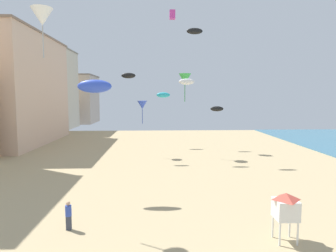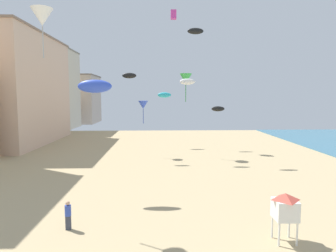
{
  "view_description": "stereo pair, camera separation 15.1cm",
  "coord_description": "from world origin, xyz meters",
  "px_view_note": "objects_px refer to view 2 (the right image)",
  "views": [
    {
      "loc": [
        1.25,
        -5.11,
        7.4
      ],
      "look_at": [
        2.06,
        16.19,
        5.3
      ],
      "focal_mm": 31.9,
      "sensor_mm": 36.0,
      "label": 1
    },
    {
      "loc": [
        1.4,
        -5.12,
        7.4
      ],
      "look_at": [
        2.06,
        16.19,
        5.3
      ],
      "focal_mm": 31.9,
      "sensor_mm": 36.0,
      "label": 2
    }
  ],
  "objects_px": {
    "kite_cyan_parafoil": "(164,95)",
    "kite_white_delta": "(42,17)",
    "kite_black_parafoil_2": "(218,109)",
    "kite_blue_parafoil": "(95,86)",
    "kite_black_parafoil": "(129,76)",
    "kite_magenta_box": "(173,15)",
    "kite_flyer": "(68,214)",
    "kite_green_delta": "(186,79)",
    "kite_blue_delta": "(143,105)",
    "kite_black_parafoil_3": "(195,31)",
    "kite_white_parafoil": "(187,82)",
    "lifeguard_stand": "(285,207)"
  },
  "relations": [
    {
      "from": "kite_flyer",
      "to": "kite_blue_parafoil",
      "type": "height_order",
      "value": "kite_blue_parafoil"
    },
    {
      "from": "kite_black_parafoil_2",
      "to": "kite_magenta_box",
      "type": "distance_m",
      "value": 14.85
    },
    {
      "from": "kite_flyer",
      "to": "kite_white_parafoil",
      "type": "relative_size",
      "value": 0.93
    },
    {
      "from": "kite_black_parafoil",
      "to": "kite_white_delta",
      "type": "distance_m",
      "value": 17.48
    },
    {
      "from": "kite_white_delta",
      "to": "kite_magenta_box",
      "type": "height_order",
      "value": "kite_magenta_box"
    },
    {
      "from": "kite_cyan_parafoil",
      "to": "kite_black_parafoil_3",
      "type": "height_order",
      "value": "kite_black_parafoil_3"
    },
    {
      "from": "kite_white_delta",
      "to": "kite_cyan_parafoil",
      "type": "bearing_deg",
      "value": 73.7
    },
    {
      "from": "kite_magenta_box",
      "to": "kite_blue_delta",
      "type": "bearing_deg",
      "value": -121.2
    },
    {
      "from": "lifeguard_stand",
      "to": "kite_magenta_box",
      "type": "xyz_separation_m",
      "value": [
        -4.25,
        29.3,
        17.19
      ]
    },
    {
      "from": "kite_black_parafoil",
      "to": "kite_blue_parafoil",
      "type": "bearing_deg",
      "value": -95.67
    },
    {
      "from": "lifeguard_stand",
      "to": "kite_white_delta",
      "type": "height_order",
      "value": "kite_white_delta"
    },
    {
      "from": "kite_black_parafoil",
      "to": "kite_black_parafoil_2",
      "type": "distance_m",
      "value": 13.87
    },
    {
      "from": "kite_black_parafoil",
      "to": "kite_magenta_box",
      "type": "distance_m",
      "value": 13.77
    },
    {
      "from": "kite_flyer",
      "to": "kite_black_parafoil",
      "type": "distance_m",
      "value": 20.98
    },
    {
      "from": "kite_magenta_box",
      "to": "kite_green_delta",
      "type": "bearing_deg",
      "value": -79.76
    },
    {
      "from": "kite_green_delta",
      "to": "kite_blue_delta",
      "type": "height_order",
      "value": "kite_green_delta"
    },
    {
      "from": "kite_green_delta",
      "to": "kite_black_parafoil_3",
      "type": "bearing_deg",
      "value": -69.4
    },
    {
      "from": "kite_white_parafoil",
      "to": "kite_white_delta",
      "type": "bearing_deg",
      "value": -122.23
    },
    {
      "from": "kite_flyer",
      "to": "kite_black_parafoil_2",
      "type": "distance_m",
      "value": 28.89
    },
    {
      "from": "kite_flyer",
      "to": "kite_black_parafoil",
      "type": "bearing_deg",
      "value": 77.32
    },
    {
      "from": "kite_blue_delta",
      "to": "kite_white_parafoil",
      "type": "distance_m",
      "value": 6.58
    },
    {
      "from": "kite_cyan_parafoil",
      "to": "kite_green_delta",
      "type": "distance_m",
      "value": 7.76
    },
    {
      "from": "kite_black_parafoil_3",
      "to": "kite_white_parafoil",
      "type": "height_order",
      "value": "kite_black_parafoil_3"
    },
    {
      "from": "kite_flyer",
      "to": "kite_blue_parafoil",
      "type": "relative_size",
      "value": 0.66
    },
    {
      "from": "kite_black_parafoil_3",
      "to": "kite_blue_parafoil",
      "type": "bearing_deg",
      "value": -125.35
    },
    {
      "from": "kite_magenta_box",
      "to": "kite_green_delta",
      "type": "distance_m",
      "value": 11.63
    },
    {
      "from": "kite_black_parafoil_3",
      "to": "kite_white_parafoil",
      "type": "xyz_separation_m",
      "value": [
        -0.95,
        -0.73,
        -5.74
      ]
    },
    {
      "from": "kite_black_parafoil_2",
      "to": "kite_white_parafoil",
      "type": "xyz_separation_m",
      "value": [
        -5.01,
        -7.37,
        3.39
      ]
    },
    {
      "from": "kite_black_parafoil_2",
      "to": "kite_blue_parafoil",
      "type": "relative_size",
      "value": 0.74
    },
    {
      "from": "lifeguard_stand",
      "to": "kite_green_delta",
      "type": "relative_size",
      "value": 0.74
    },
    {
      "from": "kite_flyer",
      "to": "kite_black_parafoil_3",
      "type": "height_order",
      "value": "kite_black_parafoil_3"
    },
    {
      "from": "kite_green_delta",
      "to": "kite_blue_delta",
      "type": "xyz_separation_m",
      "value": [
        -5.28,
        -0.01,
        -3.21
      ]
    },
    {
      "from": "kite_black_parafoil",
      "to": "kite_magenta_box",
      "type": "height_order",
      "value": "kite_magenta_box"
    },
    {
      "from": "kite_flyer",
      "to": "kite_blue_parafoil",
      "type": "distance_m",
      "value": 9.41
    },
    {
      "from": "kite_black_parafoil_3",
      "to": "kite_white_delta",
      "type": "xyz_separation_m",
      "value": [
        -10.99,
        -16.64,
        -2.84
      ]
    },
    {
      "from": "kite_blue_delta",
      "to": "lifeguard_stand",
      "type": "bearing_deg",
      "value": -69.78
    },
    {
      "from": "kite_black_parafoil",
      "to": "kite_green_delta",
      "type": "height_order",
      "value": "kite_green_delta"
    },
    {
      "from": "kite_black_parafoil_2",
      "to": "kite_blue_parafoil",
      "type": "xyz_separation_m",
      "value": [
        -12.95,
        -19.18,
        2.45
      ]
    },
    {
      "from": "kite_cyan_parafoil",
      "to": "kite_green_delta",
      "type": "xyz_separation_m",
      "value": [
        2.51,
        -7.08,
        1.95
      ]
    },
    {
      "from": "kite_black_parafoil_2",
      "to": "kite_black_parafoil_3",
      "type": "xyz_separation_m",
      "value": [
        -4.05,
        -6.63,
        9.13
      ]
    },
    {
      "from": "kite_cyan_parafoil",
      "to": "kite_blue_delta",
      "type": "distance_m",
      "value": 7.72
    },
    {
      "from": "kite_black_parafoil_3",
      "to": "kite_white_delta",
      "type": "height_order",
      "value": "kite_black_parafoil_3"
    },
    {
      "from": "kite_cyan_parafoil",
      "to": "kite_white_delta",
      "type": "bearing_deg",
      "value": -106.3
    },
    {
      "from": "kite_black_parafoil_2",
      "to": "kite_black_parafoil",
      "type": "bearing_deg",
      "value": -151.79
    },
    {
      "from": "kite_white_delta",
      "to": "kite_green_delta",
      "type": "xyz_separation_m",
      "value": [
        10.12,
        18.94,
        -2.41
      ]
    },
    {
      "from": "kite_black_parafoil_3",
      "to": "kite_blue_delta",
      "type": "bearing_deg",
      "value": 159.6
    },
    {
      "from": "kite_blue_parafoil",
      "to": "kite_green_delta",
      "type": "height_order",
      "value": "kite_green_delta"
    },
    {
      "from": "kite_black_parafoil",
      "to": "kite_blue_delta",
      "type": "distance_m",
      "value": 4.22
    },
    {
      "from": "kite_cyan_parafoil",
      "to": "kite_black_parafoil_3",
      "type": "bearing_deg",
      "value": -70.19
    },
    {
      "from": "kite_green_delta",
      "to": "kite_flyer",
      "type": "bearing_deg",
      "value": -111.99
    }
  ]
}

